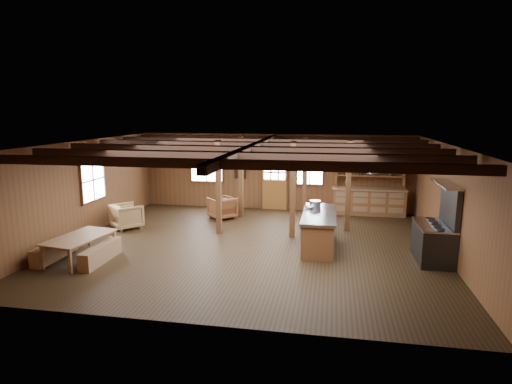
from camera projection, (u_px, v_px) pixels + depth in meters
room at (252, 196)px, 11.47m from camera, size 10.04×9.04×2.84m
ceiling_joists at (253, 147)px, 11.41m from camera, size 9.80×8.82×0.18m
timber_posts at (281, 183)px, 13.39m from camera, size 3.95×2.35×2.80m
back_door at (274, 186)px, 15.87m from camera, size 1.02×0.08×2.15m
window_back_left at (207, 165)px, 16.20m from camera, size 1.32×0.06×1.32m
window_back_right at (310, 168)px, 15.52m from camera, size 1.02×0.06×1.32m
window_left at (93, 180)px, 12.79m from camera, size 0.14×1.24×1.32m
notice_boards at (235, 165)px, 16.00m from camera, size 1.08×0.03×0.90m
back_counter at (369, 198)px, 15.09m from camera, size 2.55×0.60×2.45m
pendant_lamps at (184, 158)px, 12.67m from camera, size 1.86×2.36×0.66m
pot_rack at (371, 163)px, 11.10m from camera, size 0.36×3.00×0.43m
kitchen_island at (319, 230)px, 11.56m from camera, size 0.88×2.50×1.20m
step_stool at (308, 227)px, 12.84m from camera, size 0.49×0.36×0.43m
commercial_range at (436, 236)px, 10.45m from camera, size 0.81×1.58×1.95m
dining_table at (82, 249)px, 10.50m from camera, size 1.23×1.88×0.62m
bench_wall at (55, 251)px, 10.65m from camera, size 0.29×1.53×0.42m
bench_aisle at (101, 254)px, 10.43m from camera, size 0.29×1.54×0.42m
armchair_a at (222, 208)px, 14.62m from camera, size 1.13×1.13×0.73m
armchair_b at (229, 205)px, 15.23m from camera, size 0.83×0.84×0.63m
armchair_c at (127, 216)px, 13.39m from camera, size 1.18×1.18×0.77m
counter_pot at (315, 204)px, 12.15m from camera, size 0.32×0.32×0.19m
bowl at (309, 207)px, 11.99m from camera, size 0.34×0.34×0.06m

